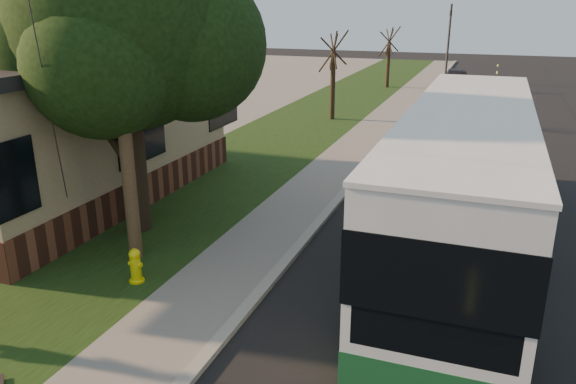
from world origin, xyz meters
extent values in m
plane|color=black|center=(0.00, 0.00, 0.00)|extent=(120.00, 120.00, 0.00)
cube|color=black|center=(4.00, 10.00, 0.01)|extent=(8.00, 80.00, 0.01)
cube|color=gray|center=(0.00, 10.00, 0.06)|extent=(0.25, 80.00, 0.12)
cube|color=slate|center=(-1.00, 10.00, 0.04)|extent=(2.00, 80.00, 0.08)
cube|color=black|center=(-4.50, 10.00, 0.04)|extent=(5.00, 80.00, 0.07)
cube|color=slate|center=(-14.50, 10.00, 0.02)|extent=(15.00, 80.00, 0.04)
cylinder|color=yellow|center=(-2.60, 0.00, 0.35)|extent=(0.22, 0.22, 0.55)
sphere|color=yellow|center=(-2.60, 0.00, 0.69)|extent=(0.24, 0.24, 0.24)
cylinder|color=yellow|center=(-2.60, 0.00, 0.47)|extent=(0.30, 0.10, 0.10)
cylinder|color=yellow|center=(-2.60, 0.00, 0.47)|extent=(0.10, 0.18, 0.10)
cylinder|color=yellow|center=(-2.60, 0.00, 0.09)|extent=(0.32, 0.32, 0.04)
cylinder|color=#473321|center=(-3.30, 1.00, 4.57)|extent=(0.30, 0.30, 9.00)
cylinder|color=#2D2D30|center=(-4.20, -0.10, 3.80)|extent=(2.52, 3.21, 7.60)
cylinder|color=black|center=(-4.20, 2.50, 2.07)|extent=(0.56, 0.56, 4.00)
sphere|color=black|center=(-4.20, 2.50, 5.27)|extent=(5.20, 5.20, 5.20)
sphere|color=black|center=(-2.80, 3.10, 4.67)|extent=(3.60, 3.60, 3.60)
sphere|color=black|center=(-5.40, 2.10, 4.97)|extent=(3.80, 3.80, 3.80)
sphere|color=black|center=(-3.90, 1.20, 4.37)|extent=(3.20, 3.20, 3.20)
cylinder|color=black|center=(-3.50, 18.00, 1.72)|extent=(0.24, 0.24, 3.30)
cylinder|color=black|center=(-3.50, 18.00, 3.37)|extent=(1.38, 0.57, 2.01)
cylinder|color=black|center=(-3.50, 18.00, 3.37)|extent=(0.74, 1.21, 1.58)
cylinder|color=black|center=(-3.50, 18.00, 3.37)|extent=(0.65, 1.05, 1.95)
cylinder|color=black|center=(-3.50, 18.00, 3.37)|extent=(1.28, 0.53, 1.33)
cylinder|color=black|center=(-3.50, 18.00, 3.37)|extent=(0.75, 1.21, 1.70)
cylinder|color=black|center=(-3.00, 30.00, 1.58)|extent=(0.24, 0.24, 3.03)
cylinder|color=black|center=(-3.00, 30.00, 3.10)|extent=(1.38, 0.57, 2.01)
cylinder|color=black|center=(-3.00, 30.00, 3.10)|extent=(0.74, 1.21, 1.58)
cylinder|color=black|center=(-3.00, 30.00, 3.10)|extent=(0.65, 1.05, 1.95)
cylinder|color=black|center=(-3.00, 30.00, 3.10)|extent=(1.28, 0.53, 1.33)
cylinder|color=black|center=(-3.00, 30.00, 3.10)|extent=(0.75, 1.21, 1.70)
cylinder|color=#2D2D30|center=(0.50, 34.00, 2.75)|extent=(0.16, 0.16, 5.50)
imported|color=black|center=(0.50, 34.00, 4.50)|extent=(0.18, 0.22, 1.10)
cube|color=silver|center=(3.56, 4.30, 1.91)|extent=(2.58, 12.41, 2.79)
cube|color=#185428|center=(3.56, 4.30, 0.47)|extent=(2.60, 12.43, 0.57)
cube|color=black|center=(3.56, 4.30, 2.12)|extent=(2.62, 12.45, 1.14)
cube|color=black|center=(3.56, -1.88, 1.76)|extent=(2.28, 0.06, 1.65)
cube|color=yellow|center=(3.56, -1.87, 3.15)|extent=(1.65, 0.06, 0.36)
cube|color=#FFF2CC|center=(2.79, -1.89, 0.57)|extent=(0.26, 0.04, 0.16)
cube|color=silver|center=(3.56, 4.30, 3.33)|extent=(2.63, 12.46, 0.08)
cylinder|color=black|center=(2.27, -0.25, 0.48)|extent=(0.29, 0.95, 0.95)
cylinder|color=black|center=(4.86, -0.25, 0.48)|extent=(0.29, 0.95, 0.95)
cylinder|color=black|center=(2.27, 3.26, 0.48)|extent=(0.29, 0.95, 0.95)
cylinder|color=black|center=(4.86, 3.26, 0.48)|extent=(0.29, 0.95, 0.95)
cylinder|color=black|center=(2.27, 8.85, 0.48)|extent=(0.29, 0.95, 0.95)
cylinder|color=black|center=(4.86, 8.85, 0.48)|extent=(0.29, 0.95, 0.95)
cube|color=#133320|center=(-7.67, 8.71, 0.65)|extent=(1.74, 1.56, 1.23)
cube|color=#133320|center=(-7.67, 8.71, 1.31)|extent=(1.80, 1.62, 0.08)
imported|color=black|center=(1.50, 30.51, 0.73)|extent=(2.01, 4.40, 1.46)
camera|label=1|loc=(3.99, -8.77, 5.61)|focal=35.00mm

